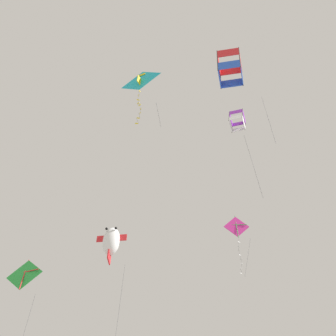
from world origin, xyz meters
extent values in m
cube|color=purple|center=(-5.29, 2.09, 27.50)|extent=(0.70, 0.56, 0.36)
cube|color=purple|center=(-4.92, 1.54, 27.20)|extent=(0.70, 0.56, 0.36)
cube|color=purple|center=(-5.40, 1.61, 27.35)|extent=(0.48, 0.69, 0.65)
cube|color=purple|center=(-4.81, 2.02, 27.35)|extent=(0.48, 0.69, 0.65)
cube|color=white|center=(-5.46, 2.33, 26.84)|extent=(0.70, 0.56, 0.36)
cube|color=white|center=(-5.09, 1.79, 26.54)|extent=(0.70, 0.56, 0.36)
cube|color=white|center=(-5.57, 1.86, 26.69)|extent=(0.48, 0.69, 0.65)
cube|color=white|center=(-4.97, 2.26, 26.69)|extent=(0.48, 0.69, 0.65)
cylinder|color=#332D28|center=(-5.67, 2.01, 27.17)|extent=(0.31, 0.44, 1.07)
cylinder|color=#332D28|center=(-5.08, 2.41, 27.17)|extent=(0.31, 0.44, 1.07)
cylinder|color=#332D28|center=(-5.30, 1.46, 26.87)|extent=(0.31, 0.44, 1.07)
cylinder|color=#332D28|center=(-4.70, 1.87, 26.87)|extent=(0.31, 0.44, 1.07)
cylinder|color=#47474C|center=(-5.57, 1.49, 24.03)|extent=(1.28, 0.53, 4.97)
ellipsoid|color=white|center=(2.36, 4.69, 22.00)|extent=(1.54, 1.54, 2.06)
cube|color=red|center=(2.04, 4.30, 22.22)|extent=(0.59, 0.59, 0.43)
cube|color=red|center=(2.75, 5.00, 22.22)|extent=(0.59, 0.59, 0.43)
cube|color=red|center=(2.17, 4.88, 20.89)|extent=(0.56, 0.56, 0.72)
sphere|color=black|center=(2.02, 4.66, 22.68)|extent=(0.23, 0.23, 0.18)
sphere|color=black|center=(2.39, 5.02, 22.68)|extent=(0.23, 0.23, 0.18)
cylinder|color=#47474C|center=(1.61, 4.41, 18.13)|extent=(1.01, 1.07, 5.19)
cube|color=#DB2D93|center=(2.97, -5.77, 27.11)|extent=(1.07, 1.46, 1.76)
cylinder|color=green|center=(2.94, -5.75, 27.12)|extent=(0.44, 0.26, 2.01)
cylinder|color=green|center=(2.97, -5.77, 27.27)|extent=(0.95, 1.13, 0.04)
cylinder|color=#47474C|center=(2.77, -5.67, 25.94)|extent=(0.02, 0.02, 0.33)
cube|color=white|center=(2.77, -5.67, 25.78)|extent=(0.04, 0.17, 0.06)
cylinder|color=#47474C|center=(2.80, -5.67, 25.61)|extent=(0.01, 0.08, 0.33)
cube|color=white|center=(2.84, -5.67, 25.45)|extent=(0.11, 0.15, 0.06)
cylinder|color=#47474C|center=(2.82, -5.65, 25.28)|extent=(0.06, 0.05, 0.33)
cube|color=white|center=(2.81, -5.63, 25.12)|extent=(0.16, 0.10, 0.06)
cylinder|color=#47474C|center=(2.79, -5.65, 24.95)|extent=(0.06, 0.04, 0.33)
cube|color=white|center=(2.78, -5.68, 24.79)|extent=(0.05, 0.17, 0.06)
cylinder|color=#47474C|center=(2.75, -5.69, 24.62)|extent=(0.03, 0.07, 0.33)
cube|color=white|center=(2.72, -5.70, 24.46)|extent=(0.16, 0.10, 0.06)
cylinder|color=#47474C|center=(2.70, -5.69, 24.29)|extent=(0.03, 0.05, 0.33)
cube|color=white|center=(2.68, -5.68, 24.12)|extent=(0.10, 0.16, 0.06)
cylinder|color=#47474C|center=(2.70, -5.67, 23.96)|extent=(0.04, 0.04, 0.33)
cube|color=white|center=(2.71, -5.65, 23.79)|extent=(0.11, 0.16, 0.06)
cylinder|color=#47474C|center=(2.76, -5.66, 23.63)|extent=(0.03, 0.10, 0.33)
cube|color=white|center=(2.81, -5.68, 23.46)|extent=(0.06, 0.17, 0.06)
cylinder|color=#47474C|center=(2.21, -5.80, 24.46)|extent=(0.29, 1.15, 3.31)
cube|color=green|center=(4.71, 8.36, 19.78)|extent=(1.72, 1.21, 1.98)
cylinder|color=red|center=(4.69, 8.38, 19.80)|extent=(0.85, 0.68, 2.18)
cylinder|color=red|center=(4.75, 8.33, 19.96)|extent=(1.50, 0.81, 0.05)
cylinder|color=#47474C|center=(3.86, 8.26, 16.50)|extent=(0.83, 0.94, 4.40)
pyramid|color=#1EB2C6|center=(-1.34, 5.70, 30.78)|extent=(1.87, 1.01, 1.23)
cube|color=yellow|center=(-1.39, 5.83, 30.64)|extent=(0.26, 0.52, 0.63)
cube|color=yellow|center=(-1.31, 5.64, 31.30)|extent=(0.46, 0.25, 0.13)
cylinder|color=#47474C|center=(-1.37, 5.77, 30.01)|extent=(0.03, 0.02, 0.30)
cube|color=yellow|center=(-1.36, 5.76, 29.86)|extent=(0.10, 0.16, 0.06)
cylinder|color=#47474C|center=(-1.32, 5.77, 29.71)|extent=(0.03, 0.09, 0.30)
cube|color=yellow|center=(-1.28, 5.78, 29.56)|extent=(0.15, 0.11, 0.06)
cylinder|color=#47474C|center=(-1.26, 5.76, 29.41)|extent=(0.03, 0.05, 0.30)
cube|color=yellow|center=(-1.24, 5.75, 29.26)|extent=(0.09, 0.16, 0.06)
cylinder|color=#47474C|center=(-1.26, 5.76, 29.11)|extent=(0.02, 0.06, 0.30)
cube|color=yellow|center=(-1.29, 5.76, 28.96)|extent=(0.17, 0.04, 0.06)
cylinder|color=#47474C|center=(-1.38, 5.78, 28.81)|extent=(0.04, 0.20, 0.30)
cube|color=yellow|center=(-1.47, 5.79, 28.66)|extent=(0.17, 0.05, 0.06)
cylinder|color=#47474C|center=(-1.50, 5.77, 28.51)|extent=(0.06, 0.06, 0.30)
cube|color=yellow|center=(-1.52, 5.75, 28.36)|extent=(0.16, 0.09, 0.06)
cylinder|color=#47474C|center=(-1.51, 5.75, 28.21)|extent=(0.02, 0.04, 0.30)
cube|color=yellow|center=(-1.49, 5.76, 28.06)|extent=(0.17, 0.08, 0.06)
cylinder|color=#47474C|center=(-1.43, 5.77, 27.91)|extent=(0.03, 0.13, 0.30)
cube|color=yellow|center=(-1.37, 5.78, 27.76)|extent=(0.10, 0.16, 0.06)
cylinder|color=#47474C|center=(-1.30, 5.78, 27.61)|extent=(0.01, 0.15, 0.30)
cube|color=yellow|center=(-1.23, 5.78, 27.47)|extent=(0.11, 0.15, 0.06)
cylinder|color=#47474C|center=(-1.92, 4.81, 28.24)|extent=(1.95, 1.12, 3.86)
cube|color=red|center=(-5.18, 2.16, 32.25)|extent=(1.10, 0.97, 0.69)
cube|color=red|center=(-4.35, 1.18, 32.02)|extent=(1.10, 0.97, 0.69)
cube|color=red|center=(-5.26, 1.25, 32.13)|extent=(0.94, 1.10, 0.91)
cube|color=red|center=(-4.27, 2.09, 32.13)|extent=(0.94, 1.10, 0.91)
cube|color=blue|center=(-5.33, 2.33, 30.97)|extent=(1.10, 0.97, 0.69)
cube|color=blue|center=(-4.50, 1.36, 30.74)|extent=(1.10, 0.97, 0.69)
cube|color=blue|center=(-5.41, 1.43, 30.86)|extent=(0.94, 1.10, 0.91)
cube|color=blue|center=(-4.42, 2.27, 30.86)|extent=(0.94, 1.10, 0.91)
cylinder|color=#332D28|center=(-5.75, 1.83, 31.61)|extent=(0.31, 0.36, 2.07)
cylinder|color=#332D28|center=(-4.76, 2.67, 31.61)|extent=(0.31, 0.36, 2.07)
cylinder|color=#332D28|center=(-4.92, 0.85, 31.38)|extent=(0.31, 0.36, 2.07)
cylinder|color=#332D28|center=(-3.93, 1.69, 31.38)|extent=(0.31, 0.36, 2.07)
cylinder|color=#47474C|center=(-6.22, 0.60, 27.25)|extent=(2.61, 2.54, 6.54)
camera|label=1|loc=(-21.60, 19.59, 6.02)|focal=62.87mm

